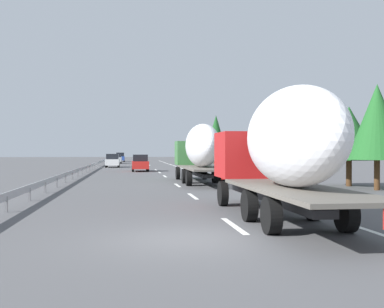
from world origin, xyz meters
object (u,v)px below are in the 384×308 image
at_px(truck_trailing, 281,147).
at_px(car_red_compact, 140,163).
at_px(road_sign, 204,153).
at_px(car_silver_hatch, 117,159).
at_px(car_white_van, 113,161).
at_px(car_blue_sedan, 120,157).
at_px(truck_lead, 200,150).

distance_m(truck_trailing, car_red_compact, 38.42).
relative_size(truck_trailing, road_sign, 4.08).
xyz_separation_m(car_silver_hatch, car_white_van, (-20.68, 0.01, 0.05)).
height_order(car_red_compact, road_sign, road_sign).
xyz_separation_m(car_red_compact, road_sign, (-2.56, -6.89, 1.14)).
bearing_deg(car_red_compact, car_blue_sedan, 3.78).
bearing_deg(car_blue_sedan, road_sign, -168.67).
bearing_deg(truck_trailing, car_silver_hatch, 5.79).
distance_m(car_blue_sedan, road_sign, 51.11).
distance_m(car_silver_hatch, car_white_van, 20.68).
height_order(car_red_compact, car_white_van, car_white_van).
xyz_separation_m(car_blue_sedan, road_sign, (-50.10, -10.04, 1.12)).
xyz_separation_m(truck_trailing, car_red_compact, (38.21, 3.79, -1.50)).
bearing_deg(car_red_compact, road_sign, -110.40).
bearing_deg(car_silver_hatch, car_blue_sedan, -1.84).
distance_m(truck_lead, truck_trailing, 18.12).
distance_m(car_red_compact, car_blue_sedan, 47.64).
relative_size(car_red_compact, road_sign, 1.44).
bearing_deg(car_blue_sedan, truck_lead, -174.14).
distance_m(truck_trailing, car_white_van, 52.46).
height_order(truck_lead, car_white_van, truck_lead).
bearing_deg(car_white_van, car_silver_hatch, -0.04).
xyz_separation_m(truck_lead, car_white_van, (33.79, 7.37, -1.44)).
bearing_deg(truck_lead, car_blue_sedan, 5.86).
height_order(truck_trailing, car_white_van, truck_trailing).
height_order(car_red_compact, car_silver_hatch, car_red_compact).
bearing_deg(car_red_compact, car_silver_hatch, 5.92).
distance_m(truck_lead, car_white_van, 34.62).
bearing_deg(truck_trailing, truck_lead, -0.00).
relative_size(car_white_van, car_blue_sedan, 1.03).
bearing_deg(car_silver_hatch, road_sign, -164.19).
xyz_separation_m(truck_lead, car_silver_hatch, (54.47, 7.36, -1.49)).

